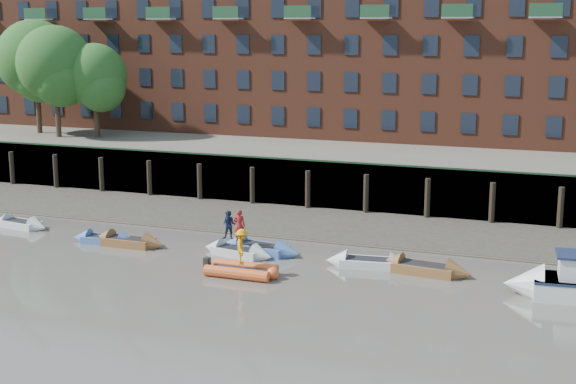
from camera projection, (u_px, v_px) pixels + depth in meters
The scene contains 19 objects.
ground at pixel (183, 323), 32.94m from camera, with size 220.00×220.00×0.00m, color #5E5951.
foreshore at pixel (319, 224), 49.48m from camera, with size 110.00×8.00×0.50m, color #3D382F.
mud_band at pixel (300, 237), 46.35m from camera, with size 110.00×1.60×0.10m, color #4C4336.
river_wall at pixel (339, 186), 53.18m from camera, with size 110.00×1.23×3.30m.
bank_terrace at pixel (387, 156), 65.70m from camera, with size 110.00×28.00×3.20m, color #5E594D.
apartment_terrace at pixel (393, 16), 64.35m from camera, with size 80.60×15.56×20.98m.
tree_cluster at pixel (55, 64), 64.93m from camera, with size 11.76×7.74×9.40m.
rowboat_0 at pixel (20, 224), 48.62m from camera, with size 4.23×1.78×1.19m.
rowboat_1 at pixel (105, 239), 45.13m from camera, with size 4.05×1.55×1.15m.
rowboat_2 at pixel (128, 242), 44.56m from camera, with size 4.48×1.31×1.30m.
rowboat_3 at pixel (238, 252), 42.60m from camera, with size 4.39×1.98×1.23m.
rowboat_4 at pixel (260, 249), 43.11m from camera, with size 4.87×2.11×1.37m.
rowboat_5 at pixel (368, 263), 40.59m from camera, with size 4.48×1.81×1.26m.
rowboat_6 at pixel (424, 269), 39.54m from camera, with size 4.87×1.91×1.38m.
rib_tender at pixel (244, 270), 39.14m from camera, with size 3.64×1.71×0.63m.
motor_launch at pixel (568, 283), 35.85m from camera, with size 6.60×2.66×2.66m.
person_rower_a at pixel (239, 225), 42.20m from camera, with size 0.63×0.41×1.72m, color maroon.
person_rower_b at pixel (229, 225), 42.61m from camera, with size 0.76×0.59×1.56m, color #19233F.
person_rib_crew at pixel (242, 247), 38.94m from camera, with size 1.13×0.65×1.75m, color orange.
Camera 1 is at (14.84, -27.75, 11.92)m, focal length 50.00 mm.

